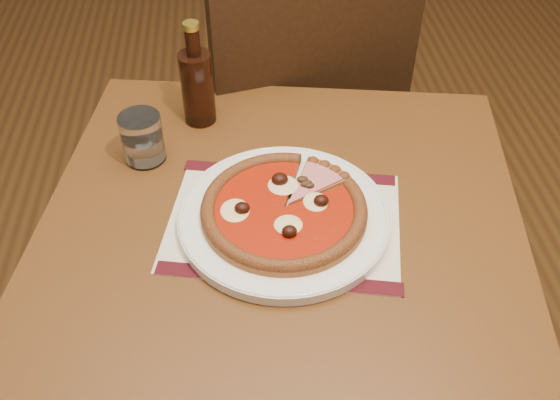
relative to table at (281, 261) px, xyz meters
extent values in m
cube|color=brown|center=(0.00, 0.00, 0.08)|extent=(0.92, 0.92, 0.04)
cylinder|color=brown|center=(-0.29, 0.40, -0.29)|extent=(0.05, 0.05, 0.71)
cylinder|color=brown|center=(0.40, 0.29, -0.29)|extent=(0.05, 0.05, 0.71)
cube|color=black|center=(0.07, 0.65, -0.18)|extent=(0.55, 0.55, 0.04)
cylinder|color=black|center=(0.22, 0.89, -0.42)|extent=(0.04, 0.04, 0.45)
cylinder|color=black|center=(-0.16, 0.80, -0.42)|extent=(0.04, 0.04, 0.45)
cylinder|color=black|center=(0.31, 0.50, -0.42)|extent=(0.04, 0.04, 0.45)
cylinder|color=black|center=(-0.08, 0.42, -0.42)|extent=(0.04, 0.04, 0.45)
cube|color=black|center=(0.12, 0.45, 0.08)|extent=(0.46, 0.14, 0.48)
cube|color=beige|center=(0.00, 0.00, 0.10)|extent=(0.43, 0.34, 0.00)
cylinder|color=white|center=(0.00, 0.00, 0.11)|extent=(0.35, 0.35, 0.02)
cylinder|color=#AD6029|center=(0.00, 0.00, 0.13)|extent=(0.27, 0.27, 0.01)
torus|color=brown|center=(0.00, 0.00, 0.13)|extent=(0.27, 0.27, 0.02)
cylinder|color=maroon|center=(0.00, 0.00, 0.13)|extent=(0.23, 0.23, 0.00)
ellipsoid|color=beige|center=(0.01, 0.05, 0.14)|extent=(0.05, 0.04, 0.01)
ellipsoid|color=beige|center=(-0.08, 0.00, 0.14)|extent=(0.05, 0.04, 0.01)
ellipsoid|color=beige|center=(0.01, -0.05, 0.14)|extent=(0.05, 0.04, 0.01)
ellipsoid|color=beige|center=(0.08, 0.01, 0.14)|extent=(0.05, 0.04, 0.01)
ellipsoid|color=black|center=(0.00, 0.06, 0.15)|extent=(0.03, 0.02, 0.02)
ellipsoid|color=black|center=(-0.09, 0.00, 0.15)|extent=(0.03, 0.02, 0.02)
ellipsoid|color=black|center=(0.01, -0.06, 0.15)|extent=(0.03, 0.02, 0.02)
ellipsoid|color=black|center=(0.09, 0.00, 0.15)|extent=(0.03, 0.02, 0.02)
ellipsoid|color=#352213|center=(0.05, 0.04, 0.14)|extent=(0.02, 0.01, 0.01)
ellipsoid|color=#352213|center=(0.08, 0.07, 0.14)|extent=(0.02, 0.01, 0.01)
ellipsoid|color=#352213|center=(0.04, 0.05, 0.14)|extent=(0.02, 0.01, 0.01)
ellipsoid|color=#352213|center=(0.06, 0.08, 0.14)|extent=(0.02, 0.01, 0.01)
cylinder|color=white|center=(-0.23, 0.19, 0.15)|extent=(0.09, 0.09, 0.09)
cylinder|color=black|center=(-0.13, 0.30, 0.17)|extent=(0.06, 0.06, 0.15)
cylinder|color=black|center=(-0.13, 0.30, 0.27)|extent=(0.03, 0.03, 0.06)
cylinder|color=#A5A137|center=(-0.13, 0.30, 0.30)|extent=(0.03, 0.03, 0.01)
camera|label=1|loc=(-0.07, -0.72, 0.84)|focal=40.00mm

